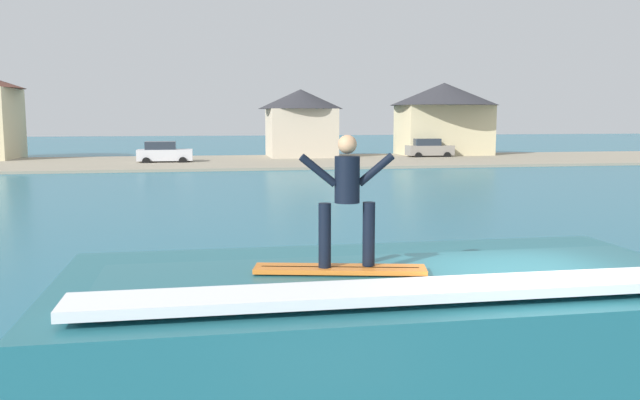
% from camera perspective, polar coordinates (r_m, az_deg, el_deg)
% --- Properties ---
extents(wave_crest, '(8.92, 4.40, 1.86)m').
position_cam_1_polar(wave_crest, '(9.45, 5.57, -11.06)').
color(wave_crest, '#21616C').
rests_on(wave_crest, ground_plane).
extents(surfboard, '(2.24, 0.90, 0.06)m').
position_cam_1_polar(surfboard, '(8.50, 1.73, -6.01)').
color(surfboard, orange).
rests_on(surfboard, wave_crest).
extents(surfer, '(1.24, 0.32, 1.69)m').
position_cam_1_polar(surfer, '(8.35, 2.36, 0.57)').
color(surfer, black).
rests_on(surfer, surfboard).
extents(shoreline_bank, '(120.00, 16.26, 0.19)m').
position_cam_1_polar(shoreline_bank, '(55.59, -6.06, 3.31)').
color(shoreline_bank, gray).
rests_on(shoreline_bank, ground_plane).
extents(car_near_shore, '(4.39, 2.05, 1.86)m').
position_cam_1_polar(car_near_shore, '(55.04, -13.37, 4.00)').
color(car_near_shore, silver).
rests_on(car_near_shore, ground_plane).
extents(car_far_shore, '(4.25, 2.03, 1.86)m').
position_cam_1_polar(car_far_shore, '(61.87, 9.41, 4.43)').
color(car_far_shore, gray).
rests_on(car_far_shore, ground_plane).
extents(house_gabled_white, '(10.46, 10.46, 7.12)m').
position_cam_1_polar(house_gabled_white, '(65.58, 10.67, 7.47)').
color(house_gabled_white, beige).
rests_on(house_gabled_white, ground_plane).
extents(house_small_cottage, '(7.86, 7.86, 6.36)m').
position_cam_1_polar(house_small_cottage, '(61.15, -1.69, 6.92)').
color(house_small_cottage, beige).
rests_on(house_small_cottage, ground_plane).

